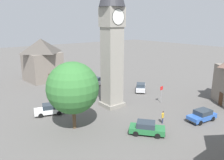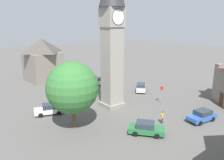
% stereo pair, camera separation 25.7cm
% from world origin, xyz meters
% --- Properties ---
extents(ground_plane, '(200.00, 200.00, 0.00)m').
position_xyz_m(ground_plane, '(0.00, 0.00, 0.00)').
color(ground_plane, '#565451').
extents(clock_tower, '(3.79, 3.79, 21.37)m').
position_xyz_m(clock_tower, '(0.00, 0.00, 12.51)').
color(clock_tower, gray).
rests_on(clock_tower, ground).
extents(car_blue_kerb, '(4.14, 4.07, 1.53)m').
position_xyz_m(car_blue_kerb, '(9.00, 2.67, 0.76)').
color(car_blue_kerb, silver).
rests_on(car_blue_kerb, ground).
extents(car_silver_kerb, '(4.44, 2.84, 1.53)m').
position_xyz_m(car_silver_kerb, '(-9.08, 2.81, 0.76)').
color(car_silver_kerb, white).
rests_on(car_silver_kerb, ground).
extents(car_red_corner, '(3.95, 4.24, 1.53)m').
position_xyz_m(car_red_corner, '(-2.33, -9.67, 0.76)').
color(car_red_corner, '#236B38').
rests_on(car_red_corner, ground).
extents(car_white_side, '(4.43, 3.48, 1.53)m').
position_xyz_m(car_white_side, '(-1.59, 6.68, 0.76)').
color(car_white_side, gold).
rests_on(car_white_side, ground).
extents(car_black_far, '(2.78, 4.44, 1.53)m').
position_xyz_m(car_black_far, '(4.78, 12.15, 0.76)').
color(car_black_far, silver).
rests_on(car_black_far, ground).
extents(car_green_alley, '(4.32, 2.22, 1.53)m').
position_xyz_m(car_green_alley, '(6.11, -11.65, 0.76)').
color(car_green_alley, '#2D5BB7').
rests_on(car_green_alley, ground).
extents(pedestrian, '(0.52, 0.34, 1.69)m').
position_xyz_m(pedestrian, '(1.38, -8.95, 1.01)').
color(pedestrian, '#2D3351').
rests_on(pedestrian, ground).
extents(tree, '(6.26, 6.26, 8.34)m').
position_xyz_m(tree, '(-8.29, -3.11, 5.20)').
color(tree, brown).
rests_on(tree, ground).
extents(building_terrace_right, '(8.06, 7.93, 9.34)m').
position_xyz_m(building_terrace_right, '(-2.61, 22.13, 4.77)').
color(building_terrace_right, slate).
rests_on(building_terrace_right, ground).
extents(road_sign, '(0.60, 0.07, 2.80)m').
position_xyz_m(road_sign, '(7.06, -3.89, 1.90)').
color(road_sign, gray).
rests_on(road_sign, ground).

